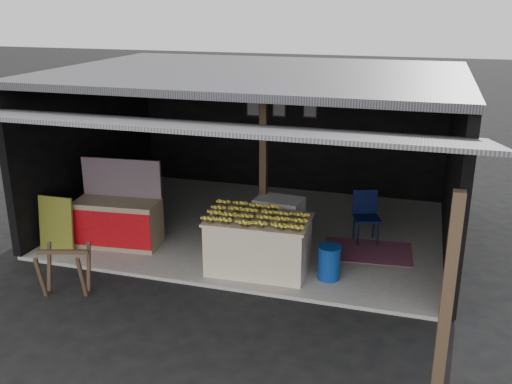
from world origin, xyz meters
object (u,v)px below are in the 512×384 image
(white_crate, at_px, (279,223))
(neighbor_stall, at_px, (118,220))
(sawhorse, at_px, (65,267))
(water_barrel, at_px, (329,263))
(plastic_chair, at_px, (366,212))
(banana_table, at_px, (259,244))

(white_crate, height_order, neighbor_stall, neighbor_stall)
(neighbor_stall, height_order, sawhorse, neighbor_stall)
(white_crate, distance_m, neighbor_stall, 2.83)
(water_barrel, bearing_deg, neighbor_stall, 176.50)
(water_barrel, relative_size, plastic_chair, 0.55)
(banana_table, xyz_separation_m, white_crate, (0.07, 1.01, -0.00))
(sawhorse, relative_size, water_barrel, 1.57)
(white_crate, distance_m, sawhorse, 3.63)
(water_barrel, height_order, plastic_chair, plastic_chair)
(banana_table, bearing_deg, white_crate, 84.18)
(neighbor_stall, xyz_separation_m, sawhorse, (0.11, -1.76, -0.06))
(white_crate, relative_size, sawhorse, 1.10)
(sawhorse, bearing_deg, water_barrel, 5.57)
(neighbor_stall, height_order, water_barrel, neighbor_stall)
(banana_table, distance_m, plastic_chair, 2.28)
(banana_table, xyz_separation_m, plastic_chair, (1.49, 1.72, 0.10))
(banana_table, relative_size, sawhorse, 2.05)
(water_barrel, bearing_deg, white_crate, 137.23)
(sawhorse, bearing_deg, plastic_chair, 21.58)
(plastic_chair, bearing_deg, white_crate, -173.39)
(neighbor_stall, distance_m, sawhorse, 1.76)
(banana_table, height_order, water_barrel, banana_table)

